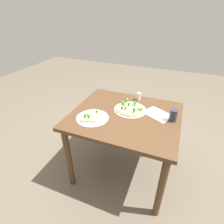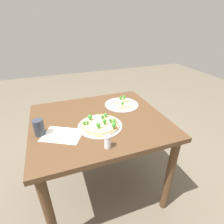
% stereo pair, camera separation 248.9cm
% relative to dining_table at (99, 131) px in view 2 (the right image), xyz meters
% --- Properties ---
extents(ground_plane, '(8.00, 8.00, 0.00)m').
position_rel_dining_table_xyz_m(ground_plane, '(0.00, 0.00, -0.65)').
color(ground_plane, brown).
extents(dining_table, '(1.01, 0.88, 0.76)m').
position_rel_dining_table_xyz_m(dining_table, '(0.00, 0.00, 0.00)').
color(dining_table, '#4C331E').
rests_on(dining_table, ground_plane).
extents(pizza_tray_whole, '(0.32, 0.32, 0.07)m').
position_rel_dining_table_xyz_m(pizza_tray_whole, '(0.02, 0.10, 0.13)').
color(pizza_tray_whole, '#A3A3A8').
rests_on(pizza_tray_whole, dining_table).
extents(pizza_tray_slice, '(0.30, 0.30, 0.06)m').
position_rel_dining_table_xyz_m(pizza_tray_slice, '(-0.27, -0.18, 0.12)').
color(pizza_tray_slice, '#A3A3A8').
rests_on(pizza_tray_slice, dining_table).
extents(drinking_cup, '(0.07, 0.07, 0.11)m').
position_rel_dining_table_xyz_m(drinking_cup, '(0.43, 0.06, 0.17)').
color(drinking_cup, '#2D333D').
rests_on(drinking_cup, dining_table).
extents(condiment_shaker, '(0.04, 0.04, 0.08)m').
position_rel_dining_table_xyz_m(condiment_shaker, '(0.04, 0.34, 0.15)').
color(condiment_shaker, silver).
rests_on(condiment_shaker, dining_table).
extents(paper_menu, '(0.31, 0.28, 0.00)m').
position_rel_dining_table_xyz_m(paper_menu, '(0.29, 0.11, 0.11)').
color(paper_menu, silver).
rests_on(paper_menu, dining_table).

